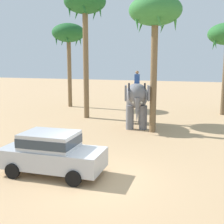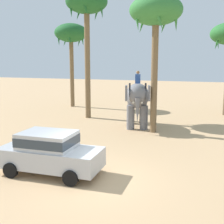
{
  "view_description": "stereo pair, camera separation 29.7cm",
  "coord_description": "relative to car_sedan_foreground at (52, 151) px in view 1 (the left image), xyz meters",
  "views": [
    {
      "loc": [
        4.14,
        -9.5,
        4.41
      ],
      "look_at": [
        -1.31,
        5.76,
        1.6
      ],
      "focal_mm": 46.0,
      "sensor_mm": 36.0,
      "label": 1
    },
    {
      "loc": [
        4.42,
        -9.4,
        4.41
      ],
      "look_at": [
        -1.31,
        5.76,
        1.6
      ],
      "focal_mm": 46.0,
      "sensor_mm": 36.0,
      "label": 2
    }
  ],
  "objects": [
    {
      "name": "car_sedan_foreground",
      "position": [
        0.0,
        0.0,
        0.0
      ],
      "size": [
        4.19,
        2.05,
        1.7
      ],
      "color": "#B7BABF",
      "rests_on": "ground"
    },
    {
      "name": "palm_tree_leaning_seaward",
      "position": [
        -3.67,
        11.3,
        7.67
      ],
      "size": [
        3.2,
        3.2,
        9.87
      ],
      "color": "brown",
      "rests_on": "ground"
    },
    {
      "name": "elephant_with_mahout",
      "position": [
        0.98,
        9.33,
        1.06
      ],
      "size": [
        2.48,
        4.02,
        3.88
      ],
      "color": "slate",
      "rests_on": "ground"
    },
    {
      "name": "palm_tree_behind_elephant",
      "position": [
        -7.74,
        16.18,
        6.09
      ],
      "size": [
        3.2,
        3.2,
        8.16
      ],
      "color": "brown",
      "rests_on": "ground"
    },
    {
      "name": "ground_plane",
      "position": [
        1.79,
        0.03,
        -0.93
      ],
      "size": [
        120.0,
        120.0,
        0.0
      ],
      "primitive_type": "plane",
      "color": "tan"
    },
    {
      "name": "palm_tree_left_of_road",
      "position": [
        2.33,
        8.32,
        6.31
      ],
      "size": [
        3.2,
        3.2,
        8.39
      ],
      "color": "brown",
      "rests_on": "ground"
    }
  ]
}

